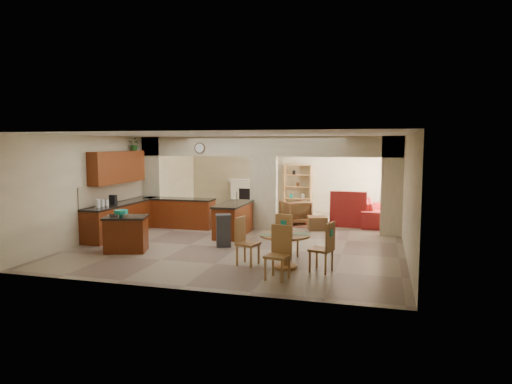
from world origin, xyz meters
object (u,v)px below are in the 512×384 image
(dining_table, at_px, (285,245))
(sofa, at_px, (377,212))
(kitchen_island, at_px, (126,234))
(armchair, at_px, (295,212))

(dining_table, distance_m, sofa, 6.34)
(kitchen_island, distance_m, dining_table, 4.00)
(dining_table, bearing_deg, sofa, 73.62)
(kitchen_island, distance_m, armchair, 5.82)
(kitchen_island, height_order, dining_table, kitchen_island)
(dining_table, xyz_separation_m, sofa, (1.79, 6.09, -0.10))
(kitchen_island, distance_m, sofa, 8.08)
(dining_table, bearing_deg, armchair, 98.18)
(sofa, relative_size, armchair, 3.14)
(kitchen_island, bearing_deg, dining_table, -23.65)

